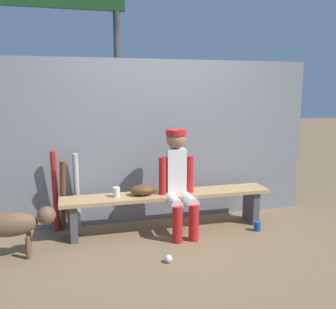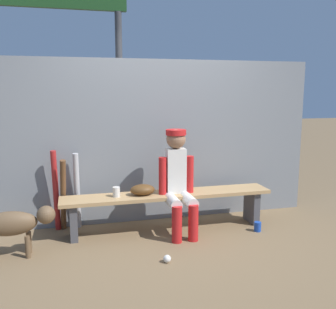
{
  "view_description": "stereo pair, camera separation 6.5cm",
  "coord_description": "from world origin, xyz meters",
  "px_view_note": "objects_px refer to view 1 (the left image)",
  "views": [
    {
      "loc": [
        -1.1,
        -4.02,
        1.6
      ],
      "look_at": [
        0.0,
        0.0,
        0.89
      ],
      "focal_mm": 40.12,
      "sensor_mm": 36.0,
      "label": 1
    },
    {
      "loc": [
        -1.04,
        -4.03,
        1.6
      ],
      "look_at": [
        0.0,
        0.0,
        0.89
      ],
      "focal_mm": 40.12,
      "sensor_mm": 36.0,
      "label": 2
    }
  ],
  "objects_px": {
    "bat_aluminum_red": "(55,191)",
    "bat_aluminum_silver": "(77,191)",
    "cup_on_bench": "(116,192)",
    "scoreboard": "(59,6)",
    "player_seated": "(179,178)",
    "cup_on_ground": "(257,226)",
    "baseball_glove": "(143,190)",
    "baseball": "(168,259)",
    "bat_wood_dark": "(63,196)",
    "dog": "(16,224)",
    "dugout_bench": "(168,201)"
  },
  "relations": [
    {
      "from": "bat_aluminum_red",
      "to": "bat_aluminum_silver",
      "type": "bearing_deg",
      "value": 6.37
    },
    {
      "from": "cup_on_bench",
      "to": "scoreboard",
      "type": "distance_m",
      "value": 2.8
    },
    {
      "from": "player_seated",
      "to": "cup_on_ground",
      "type": "height_order",
      "value": "player_seated"
    },
    {
      "from": "baseball_glove",
      "to": "cup_on_bench",
      "type": "xyz_separation_m",
      "value": [
        -0.29,
        -0.0,
        -0.01
      ]
    },
    {
      "from": "baseball",
      "to": "bat_wood_dark",
      "type": "bearing_deg",
      "value": 131.69
    },
    {
      "from": "player_seated",
      "to": "dog",
      "type": "bearing_deg",
      "value": -172.55
    },
    {
      "from": "baseball_glove",
      "to": "dog",
      "type": "distance_m",
      "value": 1.36
    },
    {
      "from": "bat_aluminum_silver",
      "to": "cup_on_ground",
      "type": "distance_m",
      "value": 2.13
    },
    {
      "from": "cup_on_ground",
      "to": "dog",
      "type": "relative_size",
      "value": 0.13
    },
    {
      "from": "cup_on_bench",
      "to": "dog",
      "type": "distance_m",
      "value": 1.07
    },
    {
      "from": "baseball_glove",
      "to": "cup_on_bench",
      "type": "distance_m",
      "value": 0.29
    },
    {
      "from": "bat_aluminum_silver",
      "to": "bat_aluminum_red",
      "type": "distance_m",
      "value": 0.24
    },
    {
      "from": "bat_aluminum_silver",
      "to": "bat_wood_dark",
      "type": "relative_size",
      "value": 1.04
    },
    {
      "from": "cup_on_bench",
      "to": "baseball_glove",
      "type": "bearing_deg",
      "value": 0.39
    },
    {
      "from": "bat_aluminum_red",
      "to": "baseball",
      "type": "relative_size",
      "value": 12.74
    },
    {
      "from": "bat_aluminum_silver",
      "to": "scoreboard",
      "type": "xyz_separation_m",
      "value": [
        -0.1,
        1.26,
        2.29
      ]
    },
    {
      "from": "scoreboard",
      "to": "player_seated",
      "type": "bearing_deg",
      "value": -54.32
    },
    {
      "from": "player_seated",
      "to": "cup_on_ground",
      "type": "relative_size",
      "value": 10.65
    },
    {
      "from": "dog",
      "to": "scoreboard",
      "type": "bearing_deg",
      "value": 75.61
    },
    {
      "from": "bat_wood_dark",
      "to": "baseball",
      "type": "relative_size",
      "value": 11.7
    },
    {
      "from": "baseball_glove",
      "to": "dog",
      "type": "relative_size",
      "value": 0.33
    },
    {
      "from": "baseball_glove",
      "to": "baseball",
      "type": "height_order",
      "value": "baseball_glove"
    },
    {
      "from": "dugout_bench",
      "to": "player_seated",
      "type": "xyz_separation_m",
      "value": [
        0.09,
        -0.11,
        0.29
      ]
    },
    {
      "from": "baseball",
      "to": "scoreboard",
      "type": "relative_size",
      "value": 0.02
    },
    {
      "from": "bat_aluminum_red",
      "to": "baseball",
      "type": "xyz_separation_m",
      "value": [
        1.03,
        -1.11,
        -0.44
      ]
    },
    {
      "from": "dog",
      "to": "bat_aluminum_red",
      "type": "bearing_deg",
      "value": 60.14
    },
    {
      "from": "baseball_glove",
      "to": "bat_wood_dark",
      "type": "relative_size",
      "value": 0.32
    },
    {
      "from": "baseball",
      "to": "cup_on_bench",
      "type": "height_order",
      "value": "cup_on_bench"
    },
    {
      "from": "dugout_bench",
      "to": "baseball",
      "type": "bearing_deg",
      "value": -105.02
    },
    {
      "from": "bat_aluminum_silver",
      "to": "cup_on_ground",
      "type": "bearing_deg",
      "value": -17.43
    },
    {
      "from": "baseball",
      "to": "cup_on_bench",
      "type": "xyz_separation_m",
      "value": [
        -0.37,
        0.82,
        0.46
      ]
    },
    {
      "from": "dugout_bench",
      "to": "dog",
      "type": "bearing_deg",
      "value": -168.39
    },
    {
      "from": "scoreboard",
      "to": "baseball",
      "type": "bearing_deg",
      "value": -69.54
    },
    {
      "from": "bat_wood_dark",
      "to": "baseball_glove",
      "type": "bearing_deg",
      "value": -15.34
    },
    {
      "from": "cup_on_ground",
      "to": "cup_on_bench",
      "type": "distance_m",
      "value": 1.67
    },
    {
      "from": "cup_on_bench",
      "to": "cup_on_ground",
      "type": "bearing_deg",
      "value": -11.02
    },
    {
      "from": "baseball",
      "to": "cup_on_ground",
      "type": "distance_m",
      "value": 1.31
    },
    {
      "from": "baseball_glove",
      "to": "bat_aluminum_silver",
      "type": "distance_m",
      "value": 0.78
    },
    {
      "from": "bat_wood_dark",
      "to": "cup_on_ground",
      "type": "xyz_separation_m",
      "value": [
        2.15,
        -0.55,
        -0.37
      ]
    },
    {
      "from": "dugout_bench",
      "to": "cup_on_bench",
      "type": "height_order",
      "value": "cup_on_bench"
    },
    {
      "from": "bat_aluminum_silver",
      "to": "cup_on_bench",
      "type": "xyz_separation_m",
      "value": [
        0.42,
        -0.32,
        0.04
      ]
    },
    {
      "from": "baseball_glove",
      "to": "bat_aluminum_red",
      "type": "relative_size",
      "value": 0.3
    },
    {
      "from": "dugout_bench",
      "to": "scoreboard",
      "type": "height_order",
      "value": "scoreboard"
    },
    {
      "from": "player_seated",
      "to": "dog",
      "type": "distance_m",
      "value": 1.74
    },
    {
      "from": "baseball",
      "to": "bat_aluminum_red",
      "type": "bearing_deg",
      "value": 132.65
    },
    {
      "from": "bat_aluminum_silver",
      "to": "dog",
      "type": "xyz_separation_m",
      "value": [
        -0.59,
        -0.65,
        -0.11
      ]
    },
    {
      "from": "bat_aluminum_red",
      "to": "dog",
      "type": "bearing_deg",
      "value": -119.86
    },
    {
      "from": "baseball_glove",
      "to": "scoreboard",
      "type": "xyz_separation_m",
      "value": [
        -0.82,
        1.57,
        2.24
      ]
    },
    {
      "from": "dugout_bench",
      "to": "baseball",
      "type": "xyz_separation_m",
      "value": [
        -0.22,
        -0.82,
        -0.31
      ]
    },
    {
      "from": "cup_on_ground",
      "to": "scoreboard",
      "type": "height_order",
      "value": "scoreboard"
    }
  ]
}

